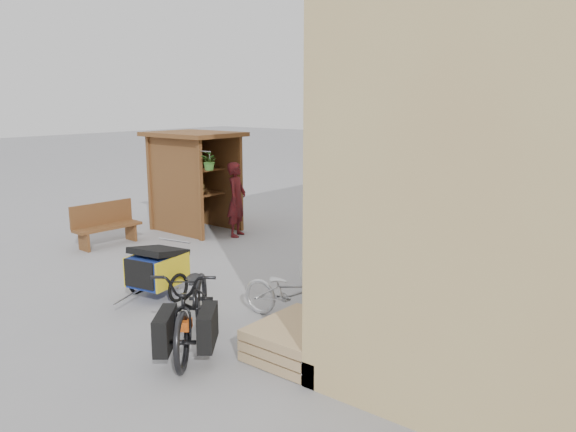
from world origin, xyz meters
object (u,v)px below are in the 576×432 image
Objects in this scene: person_kiosk at (237,199)px; bike_2 at (375,259)px; kiosk at (191,167)px; child_trailer at (157,268)px; bike_5 at (416,239)px; bike_4 at (408,244)px; bench at (106,224)px; bike_3 at (380,253)px; bike_7 at (438,224)px; bike_6 at (426,235)px; bike_0 at (291,293)px; pallet_stack at (299,340)px; cargo_bike at (193,305)px; bike_1 at (333,272)px; shopping_carts at (505,215)px.

person_kiosk reaches higher than bike_2.
person_kiosk is at bearing 9.27° from kiosk.
person_kiosk reaches higher than child_trailer.
bike_4 is at bearing 123.24° from bike_5.
bike_4 is (5.96, 2.69, -0.03)m from bench.
bike_3 is at bearing 41.69° from child_trailer.
bike_3 is 1.05m from bike_4.
bike_7 is (5.48, 2.07, -1.01)m from kiosk.
kiosk reaches higher than bike_6.
bench reaches higher than bike_0.
bike_3 reaches higher than pallet_stack.
bike_7 reaches higher than bike_6.
bike_7 is at bearing 20.84° from bike_3.
cargo_bike is at bearing 179.64° from bike_4.
bike_3 is (5.95, 1.64, 0.00)m from bench.
bike_1 is 3.58m from bike_6.
bench is at bearing -100.28° from kiosk.
bike_5 is at bearing 48.88° from child_trailer.
bike_3 is 2.09m from bike_6.
bike_6 is (2.30, 5.13, -0.09)m from child_trailer.
bike_5 is (0.10, 1.37, 0.11)m from bike_2.
bench is at bearing 148.21° from child_trailer.
person_kiosk is at bearing 45.67° from bike_0.
bike_1 is at bearing -160.79° from bike_3.
pallet_stack is 1.15m from bike_0.
bike_4 is 1.10× the size of bike_6.
person_kiosk is at bearing 58.13° from bench.
bench is 0.88× the size of bike_4.
bike_7 is at bearing 97.62° from pallet_stack.
bike_2 is 0.93× the size of bike_7.
bike_7 is at bearing 15.18° from bike_1.
bike_6 is (-0.81, -2.44, -0.14)m from shopping_carts.
child_trailer is 0.96× the size of bike_0.
bike_5 is at bearing -100.11° from shopping_carts.
bike_0 is (5.89, -0.86, -0.06)m from bench.
child_trailer is 2.09m from cargo_bike.
bench is 5.91m from cargo_bike.
shopping_carts is (6.28, 3.96, -1.00)m from kiosk.
bench is 6.17m from bike_3.
person_kiosk is at bearing -143.01° from shopping_carts.
bike_3 is 1.03× the size of bike_6.
bike_3 is (4.26, -0.77, -0.39)m from person_kiosk.
bench reaches higher than child_trailer.
bike_3 is at bearing 165.62° from bike_5.
bike_3 is (5.55, -0.56, -1.07)m from kiosk.
bike_5 is (0.18, 3.65, 0.13)m from bike_0.
pallet_stack is 6.89m from bench.
bike_6 is (-0.03, 4.58, -0.01)m from bike_0.
bike_4 is (5.56, 0.49, -1.10)m from kiosk.
person_kiosk is at bearing 92.25° from bike_6.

